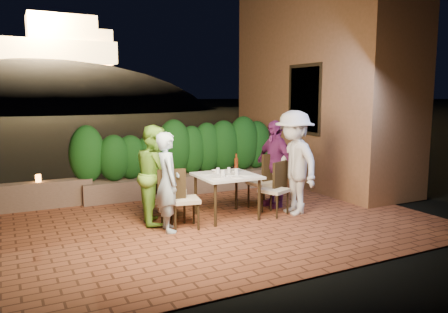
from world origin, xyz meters
TOP-DOWN VIEW (x-y plane):
  - ground at (0.00, 0.00)m, footprint 400.00×400.00m
  - terrace_floor at (0.00, 0.50)m, footprint 7.00×6.00m
  - building_wall at (3.60, 2.00)m, footprint 1.60×5.00m
  - window_pane at (2.82, 1.50)m, footprint 0.08×1.00m
  - window_frame at (2.81, 1.50)m, footprint 0.06×1.15m
  - planter at (0.20, 2.30)m, footprint 4.20×0.55m
  - hedge at (0.20, 2.30)m, footprint 4.00×0.70m
  - parapet at (-2.80, 2.30)m, footprint 2.20×0.30m
  - hill at (2.00, 60.00)m, footprint 52.00×40.00m
  - fortress at (2.00, 60.00)m, footprint 26.00×8.00m
  - dining_table at (0.19, 0.19)m, footprint 0.99×0.99m
  - plate_nw at (-0.07, -0.02)m, footprint 0.21×0.21m
  - plate_sw at (-0.09, 0.38)m, footprint 0.19×0.19m
  - plate_ne at (0.46, -0.01)m, footprint 0.22×0.22m
  - plate_se at (0.51, 0.42)m, footprint 0.24×0.24m
  - plate_centre at (0.19, 0.16)m, footprint 0.24×0.24m
  - plate_front at (0.24, -0.12)m, footprint 0.21×0.21m
  - glass_nw at (0.04, 0.04)m, footprint 0.07×0.07m
  - glass_sw at (0.10, 0.34)m, footprint 0.06×0.06m
  - glass_ne at (0.32, 0.07)m, footprint 0.07×0.07m
  - glass_se at (0.31, 0.33)m, footprint 0.06×0.06m
  - beer_bottle at (0.40, 0.23)m, footprint 0.07×0.07m
  - bowl at (0.14, 0.48)m, footprint 0.17×0.17m
  - chair_left_front at (-0.68, -0.05)m, footprint 0.52×0.52m
  - chair_left_back at (-0.69, 0.42)m, footprint 0.58×0.58m
  - chair_right_front at (1.01, -0.04)m, footprint 0.57×0.57m
  - chair_right_back at (1.07, 0.42)m, footprint 0.54×0.54m
  - diner_blue at (-0.96, -0.06)m, footprint 0.43×0.60m
  - diner_green at (-0.99, 0.45)m, footprint 0.75×0.89m
  - diner_white at (1.36, -0.13)m, footprint 0.69×1.19m
  - diner_purple at (1.35, 0.47)m, footprint 0.50×1.00m
  - parapet_lamp at (-2.65, 2.30)m, footprint 0.10×0.10m

SIDE VIEW (x-z plane):
  - hill at x=2.00m, z-range -15.00..7.00m
  - terrace_floor at x=0.00m, z-range -0.15..0.00m
  - ground at x=0.00m, z-range -0.02..-0.02m
  - planter at x=0.20m, z-range 0.00..0.40m
  - parapet at x=-2.80m, z-range 0.00..0.50m
  - dining_table at x=0.19m, z-range 0.00..0.75m
  - chair_right_front at x=1.01m, z-range 0.00..0.93m
  - chair_left_front at x=-0.68m, z-range 0.00..0.96m
  - chair_left_back at x=-0.69m, z-range 0.00..0.96m
  - chair_right_back at x=1.07m, z-range 0.00..1.01m
  - parapet_lamp at x=-2.65m, z-range 0.50..0.64m
  - plate_sw at x=-0.09m, z-range 0.75..0.76m
  - plate_front at x=0.24m, z-range 0.75..0.76m
  - plate_nw at x=-0.07m, z-range 0.75..0.76m
  - plate_ne at x=0.46m, z-range 0.75..0.76m
  - plate_centre at x=0.19m, z-range 0.75..0.76m
  - plate_se at x=0.51m, z-range 0.75..0.76m
  - bowl at x=0.14m, z-range 0.75..0.79m
  - diner_blue at x=-0.96m, z-range 0.00..1.55m
  - glass_se at x=0.31m, z-range 0.75..0.85m
  - glass_sw at x=0.10m, z-range 0.75..0.85m
  - glass_ne at x=0.32m, z-range 0.75..0.87m
  - glass_nw at x=0.04m, z-range 0.75..0.87m
  - diner_green at x=-0.99m, z-range 0.00..1.62m
  - diner_purple at x=1.35m, z-range 0.00..1.64m
  - diner_white at x=1.36m, z-range 0.00..1.83m
  - beer_bottle at x=0.40m, z-range 0.75..1.09m
  - hedge at x=0.20m, z-range 0.40..1.50m
  - window_pane at x=2.82m, z-range 1.30..2.70m
  - window_frame at x=2.81m, z-range 1.23..2.77m
  - building_wall at x=3.60m, z-range 0.00..5.00m
  - fortress at x=2.00m, z-range 6.50..14.50m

